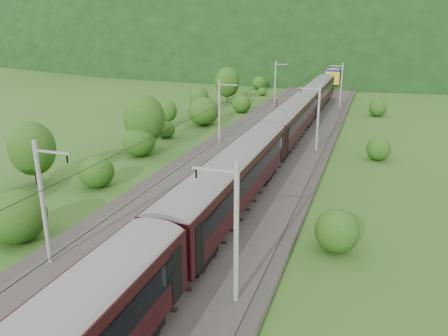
% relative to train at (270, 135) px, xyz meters
% --- Properties ---
extents(ground, '(600.00, 600.00, 0.00)m').
position_rel_train_xyz_m(ground, '(-2.40, -23.47, -3.87)').
color(ground, '#2D5219').
rests_on(ground, ground).
extents(railbed, '(14.00, 220.00, 0.30)m').
position_rel_train_xyz_m(railbed, '(-2.40, -13.47, -3.72)').
color(railbed, '#38332D').
rests_on(railbed, ground).
extents(track_left, '(2.40, 220.00, 0.27)m').
position_rel_train_xyz_m(track_left, '(-4.80, -13.47, -3.50)').
color(track_left, brown).
rests_on(track_left, railbed).
extents(track_right, '(2.40, 220.00, 0.27)m').
position_rel_train_xyz_m(track_right, '(-0.00, -13.47, -3.50)').
color(track_right, brown).
rests_on(track_right, railbed).
extents(catenary_left, '(2.54, 192.28, 8.00)m').
position_rel_train_xyz_m(catenary_left, '(-8.52, 8.53, 0.63)').
color(catenary_left, gray).
rests_on(catenary_left, railbed).
extents(catenary_right, '(2.54, 192.28, 8.00)m').
position_rel_train_xyz_m(catenary_right, '(3.72, 8.53, 0.63)').
color(catenary_right, gray).
rests_on(catenary_right, railbed).
extents(overhead_wires, '(4.83, 198.00, 0.03)m').
position_rel_train_xyz_m(overhead_wires, '(-2.40, -13.47, 3.23)').
color(overhead_wires, black).
rests_on(overhead_wires, ground).
extents(mountain_main, '(504.00, 360.00, 244.00)m').
position_rel_train_xyz_m(mountain_main, '(-2.40, 236.53, -3.87)').
color(mountain_main, black).
rests_on(mountain_main, ground).
extents(mountain_ridge, '(336.00, 280.00, 132.00)m').
position_rel_train_xyz_m(mountain_ridge, '(-122.40, 276.53, -3.87)').
color(mountain_ridge, black).
rests_on(mountain_ridge, ground).
extents(train, '(3.31, 156.93, 5.77)m').
position_rel_train_xyz_m(train, '(0.00, 0.00, 0.00)').
color(train, black).
rests_on(train, ground).
extents(hazard_post_near, '(0.16, 0.16, 1.46)m').
position_rel_train_xyz_m(hazard_post_near, '(-2.73, 6.86, -2.84)').
color(hazard_post_near, red).
rests_on(hazard_post_near, railbed).
extents(hazard_post_far, '(0.15, 0.15, 1.43)m').
position_rel_train_xyz_m(hazard_post_far, '(-2.02, 12.72, -2.85)').
color(hazard_post_far, red).
rests_on(hazard_post_far, railbed).
extents(signal, '(0.22, 0.22, 1.98)m').
position_rel_train_xyz_m(signal, '(-6.95, 35.21, -2.41)').
color(signal, black).
rests_on(signal, railbed).
extents(vegetation_left, '(12.54, 149.58, 7.08)m').
position_rel_train_xyz_m(vegetation_left, '(-16.44, -6.53, -1.05)').
color(vegetation_left, '#194A13').
rests_on(vegetation_left, ground).
extents(vegetation_right, '(6.03, 98.90, 2.69)m').
position_rel_train_xyz_m(vegetation_right, '(10.21, -9.05, -2.63)').
color(vegetation_right, '#194A13').
rests_on(vegetation_right, ground).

